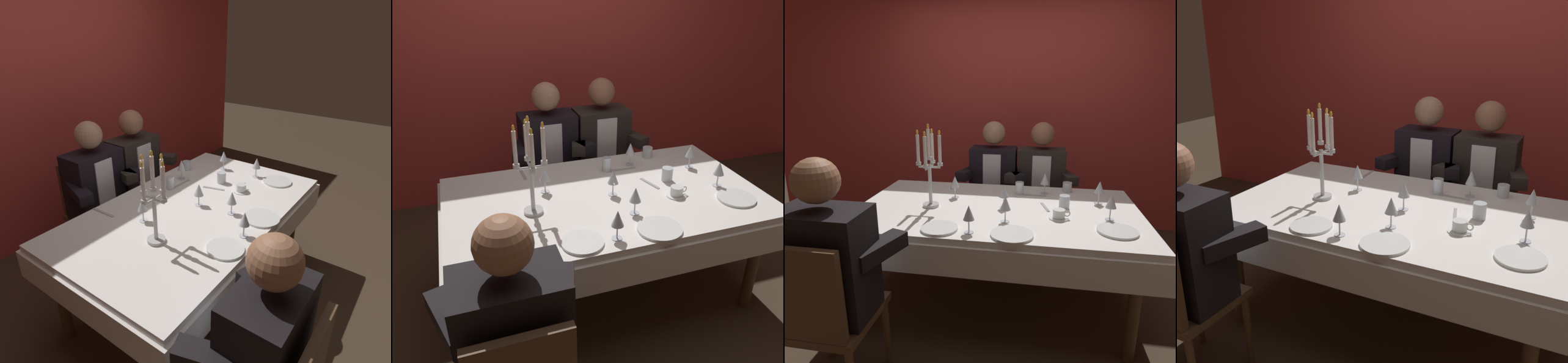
% 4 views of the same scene
% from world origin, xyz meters
% --- Properties ---
extents(ground_plane, '(12.00, 12.00, 0.00)m').
position_xyz_m(ground_plane, '(0.00, 0.00, 0.00)').
color(ground_plane, '#403023').
extents(back_wall, '(6.00, 0.12, 2.70)m').
position_xyz_m(back_wall, '(0.00, 1.66, 1.35)').
color(back_wall, '#CA3E3A').
rests_on(back_wall, ground_plane).
extents(dining_table, '(1.94, 1.14, 0.74)m').
position_xyz_m(dining_table, '(0.00, 0.00, 0.62)').
color(dining_table, white).
rests_on(dining_table, ground_plane).
extents(candelabra, '(0.19, 0.19, 0.57)m').
position_xyz_m(candelabra, '(-0.45, -0.06, 1.01)').
color(candelabra, silver).
rests_on(candelabra, dining_table).
extents(dinner_plate_0, '(0.23, 0.23, 0.01)m').
position_xyz_m(dinner_plate_0, '(0.73, -0.30, 0.75)').
color(dinner_plate_0, white).
rests_on(dinner_plate_0, dining_table).
extents(dinner_plate_1, '(0.22, 0.22, 0.01)m').
position_xyz_m(dinner_plate_1, '(-0.28, -0.43, 0.75)').
color(dinner_plate_1, white).
rests_on(dinner_plate_1, dining_table).
extents(dinner_plate_2, '(0.24, 0.24, 0.01)m').
position_xyz_m(dinner_plate_2, '(0.14, -0.45, 0.75)').
color(dinner_plate_2, white).
rests_on(dinner_plate_2, dining_table).
extents(wine_glass_0, '(0.07, 0.07, 0.16)m').
position_xyz_m(wine_glass_0, '(0.05, -0.01, 0.85)').
color(wine_glass_0, silver).
rests_on(wine_glass_0, dining_table).
extents(wine_glass_1, '(0.07, 0.07, 0.16)m').
position_xyz_m(wine_glass_1, '(-0.10, -0.45, 0.86)').
color(wine_glass_1, silver).
rests_on(wine_glass_1, dining_table).
extents(wine_glass_2, '(0.07, 0.07, 0.16)m').
position_xyz_m(wine_glass_2, '(0.72, -0.11, 0.85)').
color(wine_glass_2, silver).
rests_on(wine_glass_2, dining_table).
extents(wine_glass_3, '(0.07, 0.07, 0.16)m').
position_xyz_m(wine_glass_3, '(0.32, 0.36, 0.85)').
color(wine_glass_3, silver).
rests_on(wine_glass_3, dining_table).
extents(wine_glass_4, '(0.07, 0.07, 0.16)m').
position_xyz_m(wine_glass_4, '(0.70, 0.19, 0.85)').
color(wine_glass_4, silver).
rests_on(wine_glass_4, dining_table).
extents(wine_glass_5, '(0.07, 0.07, 0.16)m').
position_xyz_m(wine_glass_5, '(-0.33, 0.16, 0.86)').
color(wine_glass_5, silver).
rests_on(wine_glass_5, dining_table).
extents(wine_glass_6, '(0.07, 0.07, 0.16)m').
position_xyz_m(wine_glass_6, '(0.08, -0.25, 0.85)').
color(wine_glass_6, silver).
rests_on(wine_glass_6, dining_table).
extents(water_tumbler_0, '(0.06, 0.06, 0.10)m').
position_xyz_m(water_tumbler_0, '(0.13, 0.32, 0.79)').
color(water_tumbler_0, silver).
rests_on(water_tumbler_0, dining_table).
extents(water_tumbler_1, '(0.07, 0.07, 0.08)m').
position_xyz_m(water_tumbler_1, '(0.50, 0.44, 0.78)').
color(water_tumbler_1, silver).
rests_on(water_tumbler_1, dining_table).
extents(water_tumbler_2, '(0.07, 0.07, 0.09)m').
position_xyz_m(water_tumbler_2, '(0.45, 0.06, 0.78)').
color(water_tumbler_2, silver).
rests_on(water_tumbler_2, dining_table).
extents(coffee_cup_0, '(0.13, 0.12, 0.06)m').
position_xyz_m(coffee_cup_0, '(0.41, -0.14, 0.77)').
color(coffee_cup_0, white).
rests_on(coffee_cup_0, dining_table).
extents(knife_0, '(0.19, 0.02, 0.01)m').
position_xyz_m(knife_0, '(0.25, 0.30, 0.74)').
color(knife_0, '#B7B7BC').
rests_on(knife_0, dining_table).
extents(spoon_1, '(0.06, 0.17, 0.01)m').
position_xyz_m(spoon_1, '(0.33, 0.05, 0.74)').
color(spoon_1, '#B7B7BC').
rests_on(spoon_1, dining_table).
extents(knife_2, '(0.03, 0.19, 0.01)m').
position_xyz_m(knife_2, '(-0.42, 0.45, 0.74)').
color(knife_2, '#B7B7BC').
rests_on(knife_2, dining_table).
extents(seated_diner_0, '(0.63, 0.48, 1.24)m').
position_xyz_m(seated_diner_0, '(-0.70, -0.89, 0.74)').
color(seated_diner_0, '#523722').
rests_on(seated_diner_0, ground_plane).
extents(seated_diner_1, '(0.63, 0.48, 1.24)m').
position_xyz_m(seated_diner_1, '(-0.14, 0.89, 0.74)').
color(seated_diner_1, '#523722').
rests_on(seated_diner_1, ground_plane).
extents(seated_diner_2, '(0.63, 0.48, 1.24)m').
position_xyz_m(seated_diner_2, '(0.30, 0.89, 0.74)').
color(seated_diner_2, '#523722').
rests_on(seated_diner_2, ground_plane).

